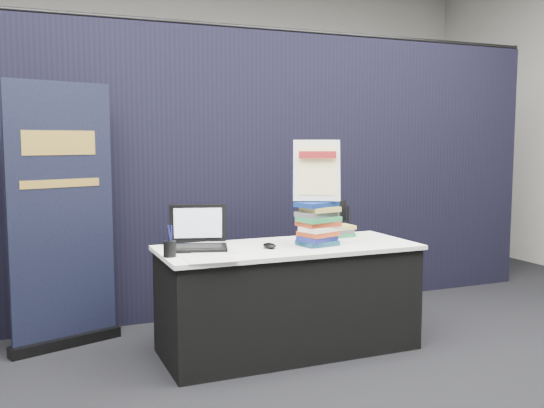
{
  "coord_description": "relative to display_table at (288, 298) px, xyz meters",
  "views": [
    {
      "loc": [
        -1.71,
        -3.26,
        1.48
      ],
      "look_at": [
        -0.12,
        0.55,
        1.05
      ],
      "focal_mm": 40.0,
      "sensor_mm": 36.0,
      "label": 1
    }
  ],
  "objects": [
    {
      "name": "stacking_chair",
      "position": [
        0.53,
        0.28,
        0.18
      ],
      "size": [
        0.55,
        0.56,
        0.99
      ],
      "rotation": [
        0.0,
        0.0,
        0.25
      ],
      "color": "black",
      "rests_on": "floor"
    },
    {
      "name": "info_sign",
      "position": [
        0.19,
        -0.05,
        0.89
      ],
      "size": [
        0.35,
        0.25,
        0.44
      ],
      "rotation": [
        0.0,
        0.0,
        -0.43
      ],
      "color": "black",
      "rests_on": "book_stack_tall"
    },
    {
      "name": "floor",
      "position": [
        0.0,
        -0.55,
        -0.38
      ],
      "size": [
        8.0,
        8.0,
        0.0
      ],
      "primitive_type": "plane",
      "color": "black",
      "rests_on": "ground"
    },
    {
      "name": "brochure_left",
      "position": [
        -0.65,
        -0.28,
        0.38
      ],
      "size": [
        0.32,
        0.24,
        0.0
      ],
      "primitive_type": "cube",
      "rotation": [
        0.0,
        0.0,
        -0.07
      ],
      "color": "silver",
      "rests_on": "display_table"
    },
    {
      "name": "book_stack_tall",
      "position": [
        0.19,
        -0.08,
        0.53
      ],
      "size": [
        0.29,
        0.25,
        0.31
      ],
      "rotation": [
        0.0,
        0.0,
        0.26
      ],
      "color": "navy",
      "rests_on": "display_table"
    },
    {
      "name": "wall_back",
      "position": [
        0.0,
        3.45,
        1.37
      ],
      "size": [
        8.0,
        0.02,
        3.5
      ],
      "primitive_type": "cube",
      "color": "#B5B3AB",
      "rests_on": "floor"
    },
    {
      "name": "brochure_right",
      "position": [
        -0.56,
        -0.04,
        0.38
      ],
      "size": [
        0.31,
        0.22,
        0.0
      ],
      "primitive_type": "cube",
      "rotation": [
        0.0,
        0.0,
        0.04
      ],
      "color": "silver",
      "rests_on": "display_table"
    },
    {
      "name": "drape_partition",
      "position": [
        0.0,
        1.05,
        0.82
      ],
      "size": [
        6.0,
        0.08,
        2.4
      ],
      "primitive_type": "cube",
      "color": "black",
      "rests_on": "floor"
    },
    {
      "name": "pullup_banner",
      "position": [
        -1.45,
        0.68,
        0.46
      ],
      "size": [
        0.79,
        0.35,
        1.89
      ],
      "rotation": [
        0.0,
        0.0,
        0.33
      ],
      "color": "black",
      "rests_on": "floor"
    },
    {
      "name": "book_stack_short",
      "position": [
        0.53,
        0.21,
        0.42
      ],
      "size": [
        0.21,
        0.17,
        0.09
      ],
      "rotation": [
        0.0,
        0.0,
        0.08
      ],
      "color": "#228045",
      "rests_on": "display_table"
    },
    {
      "name": "pen_cup",
      "position": [
        -0.86,
        -0.09,
        0.42
      ],
      "size": [
        0.1,
        0.1,
        0.1
      ],
      "primitive_type": "cylinder",
      "rotation": [
        0.0,
        0.0,
        -0.28
      ],
      "color": "black",
      "rests_on": "display_table"
    },
    {
      "name": "laptop",
      "position": [
        -0.63,
        0.14,
        0.44
      ],
      "size": [
        0.45,
        0.41,
        0.29
      ],
      "rotation": [
        0.0,
        0.0,
        -0.28
      ],
      "color": "black",
      "rests_on": "display_table"
    },
    {
      "name": "display_table",
      "position": [
        0.0,
        0.0,
        0.0
      ],
      "size": [
        1.8,
        0.75,
        0.75
      ],
      "color": "black",
      "rests_on": "floor"
    },
    {
      "name": "mouse",
      "position": [
        -0.17,
        -0.06,
        0.39
      ],
      "size": [
        0.09,
        0.13,
        0.04
      ],
      "primitive_type": "ellipsoid",
      "rotation": [
        0.0,
        0.0,
        0.17
      ],
      "color": "black",
      "rests_on": "display_table"
    },
    {
      "name": "brochure_mid",
      "position": [
        -0.54,
        -0.26,
        0.38
      ],
      "size": [
        0.27,
        0.21,
        0.0
      ],
      "primitive_type": "cube",
      "rotation": [
        0.0,
        0.0,
        0.12
      ],
      "color": "white",
      "rests_on": "display_table"
    }
  ]
}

